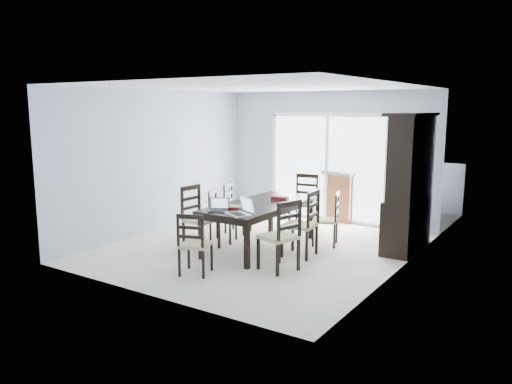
# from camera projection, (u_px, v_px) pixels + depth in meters

# --- Properties ---
(floor) EXTENTS (5.00, 5.00, 0.00)m
(floor) POSITION_uv_depth(u_px,v_px,m) (260.00, 248.00, 8.20)
(floor) COLOR silver
(floor) RESTS_ON ground
(ceiling) EXTENTS (5.00, 5.00, 0.00)m
(ceiling) POSITION_uv_depth(u_px,v_px,m) (261.00, 87.00, 7.76)
(ceiling) COLOR white
(ceiling) RESTS_ON back_wall
(back_wall) EXTENTS (4.50, 0.02, 2.60)m
(back_wall) POSITION_uv_depth(u_px,v_px,m) (328.00, 157.00, 10.03)
(back_wall) COLOR #A4B1C4
(back_wall) RESTS_ON floor
(wall_left) EXTENTS (0.02, 5.00, 2.60)m
(wall_left) POSITION_uv_depth(u_px,v_px,m) (158.00, 161.00, 9.20)
(wall_left) COLOR #A4B1C4
(wall_left) RESTS_ON floor
(wall_right) EXTENTS (0.02, 5.00, 2.60)m
(wall_right) POSITION_uv_depth(u_px,v_px,m) (400.00, 181.00, 6.76)
(wall_right) COLOR #A4B1C4
(wall_right) RESTS_ON floor
(balcony) EXTENTS (4.50, 2.00, 0.10)m
(balcony) POSITION_uv_depth(u_px,v_px,m) (346.00, 213.00, 11.09)
(balcony) COLOR gray
(balcony) RESTS_ON ground
(railing) EXTENTS (4.50, 0.06, 1.10)m
(railing) POSITION_uv_depth(u_px,v_px,m) (363.00, 181.00, 11.81)
(railing) COLOR #99999E
(railing) RESTS_ON balcony
(dining_table) EXTENTS (1.00, 2.20, 0.75)m
(dining_table) POSITION_uv_depth(u_px,v_px,m) (260.00, 208.00, 8.08)
(dining_table) COLOR black
(dining_table) RESTS_ON floor
(china_hutch) EXTENTS (0.50, 1.38, 2.20)m
(china_hutch) POSITION_uv_depth(u_px,v_px,m) (409.00, 184.00, 7.95)
(china_hutch) COLOR black
(china_hutch) RESTS_ON floor
(sliding_door) EXTENTS (2.52, 0.05, 2.18)m
(sliding_door) POSITION_uv_depth(u_px,v_px,m) (327.00, 167.00, 10.05)
(sliding_door) COLOR silver
(sliding_door) RESTS_ON floor
(chair_left_near) EXTENTS (0.48, 0.46, 1.19)m
(chair_left_near) POSITION_uv_depth(u_px,v_px,m) (196.00, 211.00, 8.09)
(chair_left_near) COLOR black
(chair_left_near) RESTS_ON floor
(chair_left_mid) EXTENTS (0.50, 0.49, 1.03)m
(chair_left_mid) POSITION_uv_depth(u_px,v_px,m) (218.00, 210.00, 8.53)
(chair_left_mid) COLOR black
(chair_left_mid) RESTS_ON floor
(chair_left_far) EXTENTS (0.48, 0.47, 1.04)m
(chair_left_far) POSITION_uv_depth(u_px,v_px,m) (234.00, 203.00, 9.17)
(chair_left_far) COLOR black
(chair_left_far) RESTS_ON floor
(chair_right_near) EXTENTS (0.56, 0.56, 1.19)m
(chair_right_near) POSITION_uv_depth(u_px,v_px,m) (284.00, 228.00, 6.92)
(chair_right_near) COLOR black
(chair_right_near) RESTS_ON floor
(chair_right_mid) EXTENTS (0.51, 0.49, 1.20)m
(chair_right_mid) POSITION_uv_depth(u_px,v_px,m) (306.00, 217.00, 7.62)
(chair_right_mid) COLOR black
(chair_right_mid) RESTS_ON floor
(chair_right_far) EXTENTS (0.50, 0.49, 1.03)m
(chair_right_far) POSITION_uv_depth(u_px,v_px,m) (331.00, 213.00, 8.27)
(chair_right_far) COLOR black
(chair_right_far) RESTS_ON floor
(chair_end_near) EXTENTS (0.49, 0.50, 1.02)m
(chair_end_near) POSITION_uv_depth(u_px,v_px,m) (193.00, 238.00, 6.77)
(chair_end_near) COLOR black
(chair_end_near) RESTS_ON floor
(chair_end_far) EXTENTS (0.51, 0.52, 1.18)m
(chair_end_far) POSITION_uv_depth(u_px,v_px,m) (305.00, 195.00, 9.49)
(chair_end_far) COLOR black
(chair_end_far) RESTS_ON floor
(laptop_dark) EXTENTS (0.35, 0.31, 0.20)m
(laptop_dark) POSITION_uv_depth(u_px,v_px,m) (218.00, 209.00, 7.41)
(laptop_dark) COLOR black
(laptop_dark) RESTS_ON dining_table
(laptop_silver) EXTENTS (0.45, 0.40, 0.26)m
(laptop_silver) POSITION_uv_depth(u_px,v_px,m) (238.00, 211.00, 7.18)
(laptop_silver) COLOR silver
(laptop_silver) RESTS_ON dining_table
(book_stack) EXTENTS (0.33, 0.31, 0.04)m
(book_stack) POSITION_uv_depth(u_px,v_px,m) (232.00, 207.00, 7.65)
(book_stack) COLOR maroon
(book_stack) RESTS_ON dining_table
(cell_phone) EXTENTS (0.13, 0.09, 0.01)m
(cell_phone) POSITION_uv_depth(u_px,v_px,m) (231.00, 214.00, 7.24)
(cell_phone) COLOR black
(cell_phone) RESTS_ON dining_table
(game_box) EXTENTS (0.30, 0.19, 0.07)m
(game_box) POSITION_uv_depth(u_px,v_px,m) (280.00, 198.00, 8.31)
(game_box) COLOR #440D10
(game_box) RESTS_ON dining_table
(hot_tub) EXTENTS (2.26, 2.09, 1.01)m
(hot_tub) POSITION_uv_depth(u_px,v_px,m) (335.00, 189.00, 11.00)
(hot_tub) COLOR brown
(hot_tub) RESTS_ON balcony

